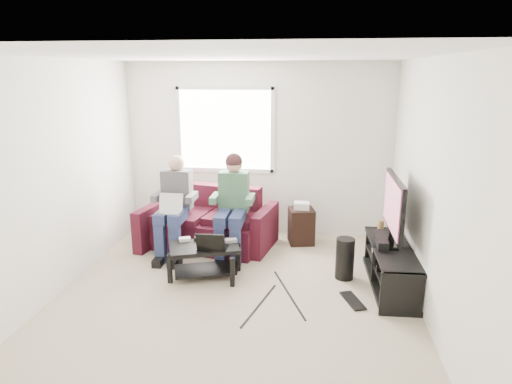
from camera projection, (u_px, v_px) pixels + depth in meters
The scene contains 26 objects.
floor at pixel (234, 299), 5.07m from camera, with size 4.50×4.50×0.00m, color #BDB193.
ceiling at pixel (230, 56), 4.40m from camera, with size 4.50×4.50×0.00m, color white.
wall_back at pixel (258, 150), 6.89m from camera, with size 4.50×4.50×0.00m, color white.
wall_front at pixel (162, 282), 2.58m from camera, with size 4.50×4.50×0.00m, color white.
wall_left at pixel (52, 180), 4.98m from camera, with size 4.50×4.50×0.00m, color white.
wall_right at pixel (432, 192), 4.49m from camera, with size 4.50×4.50×0.00m, color white.
window at pixel (225, 130), 6.86m from camera, with size 1.48×0.04×1.28m.
sofa at pixel (209, 225), 6.56m from camera, with size 1.96×1.13×0.84m.
person_left at pixel (174, 202), 6.20m from camera, with size 0.40×0.71×1.35m.
person_right at pixel (232, 199), 6.10m from camera, with size 0.40×0.71×1.39m.
laptop_silver at pixel (169, 208), 6.00m from camera, with size 0.32×0.22×0.24m, color silver, non-canonical shape.
coffee_table at pixel (205, 254), 5.56m from camera, with size 0.93×0.73×0.41m.
laptop_black at pixel (213, 239), 5.41m from camera, with size 0.34×0.24×0.24m, color black, non-canonical shape.
controller_a at pixel (185, 239), 5.67m from camera, with size 0.14×0.09×0.04m, color silver.
controller_b at pixel (200, 238), 5.71m from camera, with size 0.14×0.09×0.04m, color black.
controller_c at pixel (231, 241), 5.63m from camera, with size 0.14×0.09×0.04m, color gray.
tv_stand at pixel (391, 269), 5.34m from camera, with size 0.47×1.46×0.48m.
tv at pixel (394, 207), 5.25m from camera, with size 0.12×1.10×0.81m.
soundbar at pixel (381, 240), 5.37m from camera, with size 0.12×0.50×0.10m, color black.
drink_cup at pixel (381, 225), 5.86m from camera, with size 0.08×0.08×0.12m, color #A47A46.
console_white at pixel (397, 278), 4.94m from camera, with size 0.30×0.22×0.06m, color silver.
console_grey at pixel (387, 253), 5.60m from camera, with size 0.34×0.26×0.08m, color gray.
console_black at pixel (392, 264), 5.27m from camera, with size 0.38×0.30×0.07m, color black.
subwoofer at pixel (345, 259), 5.53m from camera, with size 0.22×0.22×0.51m, color black.
keyboard_floor at pixel (353, 301), 5.01m from camera, with size 0.14×0.42×0.02m, color black.
end_table at pixel (301, 225), 6.67m from camera, with size 0.35×0.35×0.62m.
Camera 1 is at (0.83, -4.53, 2.45)m, focal length 32.00 mm.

